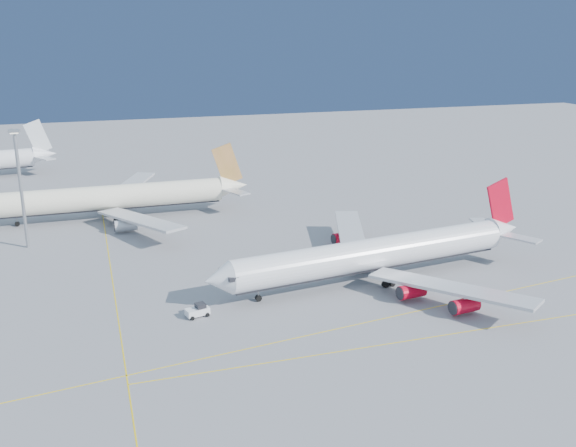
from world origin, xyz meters
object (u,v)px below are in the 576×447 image
at_px(airliner_etihad, 118,197).
at_px(pushback_tug, 198,310).
at_px(airliner_virgin, 379,253).
at_px(light_mast, 20,179).

xyz_separation_m(airliner_etihad, pushback_tug, (8.44, -62.01, -4.21)).
bearing_deg(airliner_virgin, airliner_etihad, 119.86).
bearing_deg(light_mast, airliner_etihad, 41.22).
height_order(airliner_virgin, light_mast, light_mast).
distance_m(airliner_virgin, airliner_etihad, 70.59).
xyz_separation_m(airliner_virgin, light_mast, (-62.77, 38.66, 9.76)).
xyz_separation_m(airliner_virgin, airliner_etihad, (-42.94, 56.03, 0.24)).
height_order(airliner_virgin, airliner_etihad, airliner_etihad).
xyz_separation_m(airliner_virgin, pushback_tug, (-34.50, -5.98, -3.97)).
bearing_deg(light_mast, pushback_tug, -57.65).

